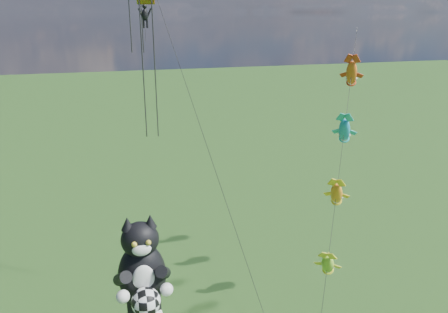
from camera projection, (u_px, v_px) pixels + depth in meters
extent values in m
ellipsoid|color=black|center=(142.00, 275.00, 22.68)|extent=(3.02, 2.74, 3.62)
ellipsoid|color=black|center=(140.00, 239.00, 21.90)|extent=(2.39, 2.28, 1.83)
cone|color=black|center=(127.00, 223.00, 21.45)|extent=(0.81, 0.81, 0.68)
cone|color=black|center=(150.00, 221.00, 21.74)|extent=(0.81, 0.81, 0.68)
ellipsoid|color=white|center=(142.00, 250.00, 21.28)|extent=(1.05, 0.76, 0.66)
ellipsoid|color=white|center=(144.00, 278.00, 21.80)|extent=(1.21, 0.78, 1.49)
sphere|color=gold|center=(134.00, 245.00, 21.00)|extent=(0.27, 0.27, 0.27)
sphere|color=gold|center=(148.00, 243.00, 21.18)|extent=(0.27, 0.27, 0.27)
sphere|color=white|center=(123.00, 297.00, 21.40)|extent=(0.68, 0.68, 0.68)
sphere|color=white|center=(167.00, 289.00, 21.96)|extent=(0.68, 0.68, 0.68)
sphere|color=white|center=(146.00, 302.00, 21.46)|extent=(1.45, 1.45, 1.45)
cylinder|color=black|center=(338.00, 181.00, 28.86)|extent=(8.99, 13.07, 19.02)
ellipsoid|color=green|center=(328.00, 264.00, 27.04)|extent=(1.81, 2.14, 2.26)
ellipsoid|color=red|center=(336.00, 193.00, 28.58)|extent=(1.81, 2.14, 2.26)
ellipsoid|color=blue|center=(344.00, 130.00, 30.12)|extent=(1.81, 2.14, 2.26)
ellipsoid|color=orange|center=(352.00, 73.00, 31.66)|extent=(1.81, 2.14, 2.26)
cylinder|color=black|center=(208.00, 150.00, 24.52)|extent=(5.77, 16.11, 25.61)
cube|color=#299B15|center=(146.00, 0.00, 25.80)|extent=(1.13, 0.71, 0.54)
cylinder|color=black|center=(143.00, 73.00, 27.05)|extent=(0.08, 0.08, 8.55)
cylinder|color=black|center=(155.00, 72.00, 27.24)|extent=(0.08, 0.08, 8.55)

